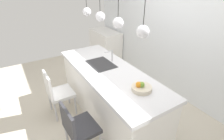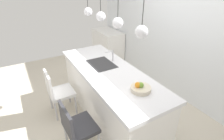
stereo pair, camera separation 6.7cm
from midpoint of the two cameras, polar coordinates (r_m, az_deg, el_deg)
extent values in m
plane|color=beige|center=(3.50, -1.44, -13.88)|extent=(6.60, 6.60, 0.00)
cube|color=white|center=(3.86, 20.40, 10.66)|extent=(6.00, 0.10, 2.60)
cube|color=white|center=(3.22, -1.54, -8.00)|extent=(2.41, 0.84, 0.89)
cube|color=white|center=(2.97, -1.65, -0.60)|extent=(2.47, 0.90, 0.06)
cube|color=#2D2D30|center=(3.18, -4.23, 1.90)|extent=(0.56, 0.40, 0.02)
cylinder|color=silver|center=(3.24, -0.53, 4.70)|extent=(0.02, 0.02, 0.22)
cylinder|color=silver|center=(3.16, -1.78, 6.06)|extent=(0.02, 0.16, 0.02)
cylinder|color=beige|center=(2.46, 8.89, -5.93)|extent=(0.29, 0.29, 0.06)
sphere|color=olive|center=(2.43, 8.93, -4.78)|extent=(0.08, 0.08, 0.08)
sphere|color=orange|center=(2.42, 7.93, -4.78)|extent=(0.08, 0.08, 0.08)
cube|color=white|center=(5.65, -2.55, 8.38)|extent=(1.10, 0.60, 0.89)
cube|color=silver|center=(3.40, -16.93, -7.28)|extent=(0.45, 0.44, 0.06)
cube|color=silver|center=(3.25, -20.82, -4.67)|extent=(0.43, 0.04, 0.43)
cylinder|color=#B2B2B7|center=(3.43, -12.41, -11.27)|extent=(0.04, 0.04, 0.41)
cylinder|color=#B2B2B7|center=(3.73, -14.55, -7.95)|extent=(0.04, 0.04, 0.41)
cylinder|color=#B2B2B7|center=(3.36, -18.48, -13.09)|extent=(0.04, 0.04, 0.41)
cylinder|color=#B2B2B7|center=(3.67, -20.10, -9.53)|extent=(0.04, 0.04, 0.41)
cube|color=#333338|center=(2.64, -10.58, -17.97)|extent=(0.49, 0.44, 0.06)
cube|color=#333338|center=(2.45, -15.10, -15.93)|extent=(0.45, 0.06, 0.37)
cylinder|color=#B2B2B7|center=(2.99, -8.72, -17.59)|extent=(0.04, 0.04, 0.43)
cylinder|color=#B2B2B7|center=(2.92, -15.26, -20.01)|extent=(0.04, 0.04, 0.43)
sphere|color=silver|center=(3.34, -8.84, 18.30)|extent=(0.15, 0.15, 0.15)
sphere|color=silver|center=(2.89, -4.57, 17.03)|extent=(0.15, 0.15, 0.15)
sphere|color=silver|center=(2.45, 1.17, 15.15)|extent=(0.15, 0.15, 0.15)
sphere|color=silver|center=(2.05, 9.08, 12.26)|extent=(0.15, 0.15, 0.15)
camera|label=1|loc=(0.03, -90.67, -0.36)|focal=27.90mm
camera|label=2|loc=(0.03, 89.33, 0.36)|focal=27.90mm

